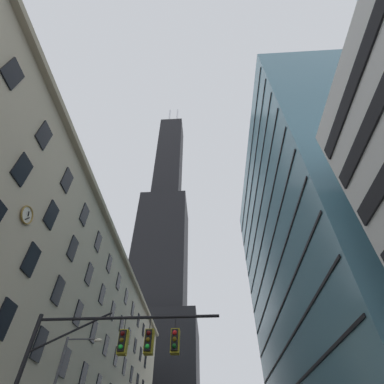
# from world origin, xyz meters

# --- Properties ---
(station_building) EXTENTS (16.62, 69.23, 25.36)m
(station_building) POSITION_xyz_m (-18.97, 28.61, 12.66)
(station_building) COLOR #BCAF93
(station_building) RESTS_ON ground
(dark_skyscraper) EXTENTS (29.65, 29.65, 184.09)m
(dark_skyscraper) POSITION_xyz_m (-16.83, 92.71, 54.00)
(dark_skyscraper) COLOR black
(dark_skyscraper) RESTS_ON ground
(glass_office_midrise) EXTENTS (18.90, 41.64, 47.87)m
(glass_office_midrise) POSITION_xyz_m (20.40, 28.39, 23.94)
(glass_office_midrise) COLOR teal
(glass_office_midrise) RESTS_ON ground
(traffic_signal_mast) EXTENTS (9.00, 0.63, 6.93)m
(traffic_signal_mast) POSITION_xyz_m (-2.65, 4.53, 5.19)
(traffic_signal_mast) COLOR black
(traffic_signal_mast) RESTS_ON sidewalk_left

